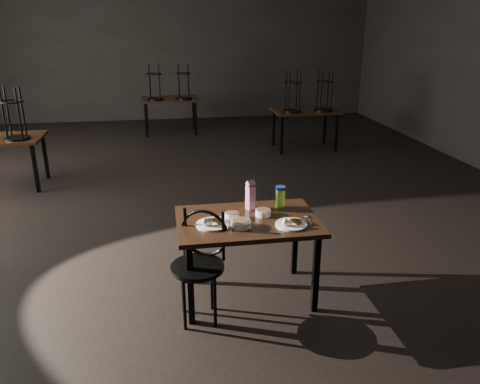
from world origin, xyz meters
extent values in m
plane|color=black|center=(0.00, 0.00, 0.00)|extent=(12.00, 12.00, 0.00)
cube|color=black|center=(0.00, 6.00, 1.60)|extent=(10.00, 0.04, 3.20)
cube|color=black|center=(0.52, -2.18, 0.73)|extent=(1.20, 0.80, 0.04)
cube|color=black|center=(0.00, -2.50, 0.35)|extent=(0.05, 0.05, 0.71)
cube|color=black|center=(1.04, -2.50, 0.35)|extent=(0.05, 0.05, 0.71)
cube|color=black|center=(0.00, -1.86, 0.35)|extent=(0.05, 0.05, 0.71)
cube|color=black|center=(1.04, -1.86, 0.35)|extent=(0.05, 0.05, 0.71)
cylinder|color=white|center=(0.21, -2.25, 0.76)|extent=(0.28, 0.28, 0.02)
cube|color=#905B33|center=(0.22, -2.20, 0.82)|extent=(0.10, 0.10, 0.05)
cube|color=#905B33|center=(0.25, -2.20, 0.82)|extent=(0.12, 0.12, 0.03)
ellipsoid|color=white|center=(0.15, -2.29, 0.80)|extent=(0.05, 0.05, 0.07)
ellipsoid|color=white|center=(0.19, -2.29, 0.80)|extent=(0.05, 0.05, 0.07)
cylinder|color=white|center=(0.85, -2.36, 0.76)|extent=(0.26, 0.26, 0.02)
cube|color=#905B33|center=(0.86, -2.32, 0.81)|extent=(0.09, 0.09, 0.04)
cube|color=#905B33|center=(0.89, -2.32, 0.81)|extent=(0.11, 0.11, 0.03)
ellipsoid|color=white|center=(0.79, -2.40, 0.80)|extent=(0.05, 0.05, 0.06)
ellipsoid|color=white|center=(0.82, -2.40, 0.80)|extent=(0.05, 0.05, 0.06)
cylinder|color=white|center=(0.39, -2.14, 0.77)|extent=(0.12, 0.12, 0.05)
cylinder|color=brown|center=(0.39, -2.14, 0.79)|extent=(0.11, 0.11, 0.01)
cylinder|color=white|center=(0.67, -2.12, 0.78)|extent=(0.13, 0.13, 0.05)
cylinder|color=brown|center=(0.67, -2.12, 0.80)|extent=(0.11, 0.11, 0.01)
cylinder|color=white|center=(0.44, -2.32, 0.78)|extent=(0.17, 0.17, 0.06)
cylinder|color=brown|center=(0.44, -2.32, 0.80)|extent=(0.14, 0.14, 0.01)
cube|color=#971B75|center=(0.59, -1.96, 0.86)|extent=(0.09, 0.09, 0.22)
cube|color=#971B75|center=(0.59, -1.96, 0.99)|extent=(0.09, 0.09, 0.07)
cylinder|color=#94D93F|center=(0.86, -1.96, 0.84)|extent=(0.11, 0.11, 0.17)
cylinder|color=navy|center=(0.86, -1.96, 0.94)|extent=(0.12, 0.12, 0.03)
ellipsoid|color=silver|center=(1.03, -2.21, 0.76)|extent=(0.05, 0.06, 0.01)
cube|color=silver|center=(1.03, -2.31, 0.75)|extent=(0.03, 0.13, 0.00)
cylinder|color=black|center=(0.06, -2.45, 0.48)|extent=(0.43, 0.43, 0.03)
torus|color=black|center=(0.14, -2.29, 0.70)|extent=(0.39, 0.20, 0.42)
cylinder|color=black|center=(0.19, -2.33, 0.24)|extent=(0.03, 0.03, 0.48)
cylinder|color=black|center=(-0.06, -2.33, 0.24)|extent=(0.03, 0.03, 0.48)
cylinder|color=black|center=(-0.06, -2.58, 0.24)|extent=(0.03, 0.03, 0.48)
cylinder|color=black|center=(0.19, -2.58, 0.24)|extent=(0.03, 0.03, 0.48)
cube|color=black|center=(-1.97, 0.96, 0.35)|extent=(0.05, 0.05, 0.71)
cube|color=black|center=(-1.97, 1.60, 0.35)|extent=(0.05, 0.05, 0.71)
cylinder|color=black|center=(-2.19, 1.13, 0.77)|extent=(0.34, 0.34, 0.03)
torus|color=black|center=(-2.19, 1.13, 1.27)|extent=(0.32, 0.32, 0.02)
cylinder|color=black|center=(-2.09, 1.23, 1.13)|extent=(0.03, 0.03, 0.70)
cylinder|color=black|center=(-2.29, 1.23, 1.13)|extent=(0.03, 0.03, 0.70)
cylinder|color=black|center=(-2.29, 1.03, 1.13)|extent=(0.03, 0.03, 0.70)
cylinder|color=black|center=(-2.09, 1.03, 1.13)|extent=(0.03, 0.03, 0.70)
cube|color=black|center=(2.50, 2.66, 0.73)|extent=(1.20, 0.80, 0.04)
cube|color=black|center=(1.98, 2.34, 0.35)|extent=(0.05, 0.05, 0.71)
cube|color=black|center=(3.02, 2.34, 0.35)|extent=(0.05, 0.05, 0.71)
cube|color=black|center=(1.98, 2.98, 0.35)|extent=(0.05, 0.05, 0.71)
cube|color=black|center=(3.02, 2.98, 0.35)|extent=(0.05, 0.05, 0.71)
cylinder|color=black|center=(2.20, 2.51, 0.77)|extent=(0.34, 0.34, 0.03)
torus|color=black|center=(2.20, 2.51, 1.27)|extent=(0.32, 0.32, 0.02)
cylinder|color=black|center=(2.30, 2.61, 1.13)|extent=(0.03, 0.03, 0.70)
cylinder|color=black|center=(2.10, 2.61, 1.13)|extent=(0.03, 0.03, 0.70)
cylinder|color=black|center=(2.10, 2.41, 1.13)|extent=(0.03, 0.03, 0.70)
cylinder|color=black|center=(2.30, 2.41, 1.13)|extent=(0.03, 0.03, 0.70)
cylinder|color=black|center=(2.80, 2.51, 0.77)|extent=(0.34, 0.34, 0.03)
torus|color=black|center=(2.80, 2.51, 1.27)|extent=(0.32, 0.32, 0.02)
cylinder|color=black|center=(2.90, 2.61, 1.13)|extent=(0.03, 0.03, 0.70)
cylinder|color=black|center=(2.70, 2.61, 1.13)|extent=(0.03, 0.03, 0.70)
cylinder|color=black|center=(2.70, 2.41, 1.13)|extent=(0.03, 0.03, 0.70)
cylinder|color=black|center=(2.90, 2.41, 1.13)|extent=(0.03, 0.03, 0.70)
cube|color=black|center=(0.03, 4.47, 0.73)|extent=(1.20, 0.80, 0.04)
cube|color=black|center=(-0.49, 4.15, 0.35)|extent=(0.05, 0.05, 0.71)
cube|color=black|center=(0.55, 4.15, 0.35)|extent=(0.05, 0.05, 0.71)
cube|color=black|center=(-0.49, 4.79, 0.35)|extent=(0.05, 0.05, 0.71)
cube|color=black|center=(0.55, 4.79, 0.35)|extent=(0.05, 0.05, 0.71)
cylinder|color=black|center=(-0.27, 4.32, 0.77)|extent=(0.34, 0.34, 0.03)
torus|color=black|center=(-0.27, 4.32, 1.27)|extent=(0.32, 0.32, 0.02)
cylinder|color=black|center=(-0.17, 4.42, 1.13)|extent=(0.03, 0.03, 0.70)
cylinder|color=black|center=(-0.37, 4.42, 1.13)|extent=(0.03, 0.03, 0.70)
cylinder|color=black|center=(-0.37, 4.22, 1.13)|extent=(0.03, 0.03, 0.70)
cylinder|color=black|center=(-0.17, 4.22, 1.13)|extent=(0.03, 0.03, 0.70)
cylinder|color=black|center=(0.33, 4.32, 0.77)|extent=(0.34, 0.34, 0.03)
torus|color=black|center=(0.33, 4.32, 1.27)|extent=(0.32, 0.32, 0.02)
cylinder|color=black|center=(0.43, 4.42, 1.13)|extent=(0.03, 0.03, 0.70)
cylinder|color=black|center=(0.23, 4.42, 1.13)|extent=(0.03, 0.03, 0.70)
cylinder|color=black|center=(0.23, 4.22, 1.13)|extent=(0.03, 0.03, 0.70)
cylinder|color=black|center=(0.43, 4.22, 1.13)|extent=(0.03, 0.03, 0.70)
camera|label=1|loc=(-0.14, -5.75, 2.34)|focal=35.00mm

